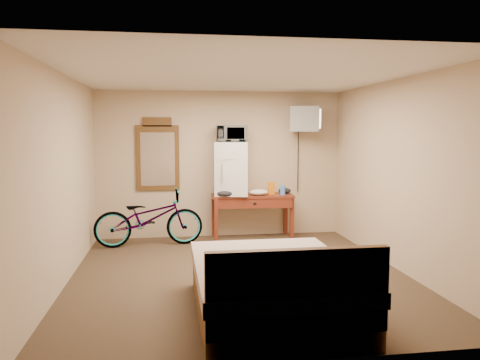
{
  "coord_description": "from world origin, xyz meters",
  "views": [
    {
      "loc": [
        -0.84,
        -5.72,
        1.81
      ],
      "look_at": [
        0.13,
        0.86,
        1.12
      ],
      "focal_mm": 35.0,
      "sensor_mm": 36.0,
      "label": 1
    }
  ],
  "objects": [
    {
      "name": "bed",
      "position": [
        0.14,
        -1.37,
        0.29
      ],
      "size": [
        1.52,
        2.01,
        0.9
      ],
      "color": "brown",
      "rests_on": "floor"
    },
    {
      "name": "blue_cup",
      "position": [
        1.02,
        1.92,
        0.83
      ],
      "size": [
        0.09,
        0.09,
        0.16
      ],
      "primitive_type": "cylinder",
      "color": "#4483E8",
      "rests_on": "desk"
    },
    {
      "name": "snack_bag",
      "position": [
        0.84,
        2.0,
        0.86
      ],
      "size": [
        0.12,
        0.09,
        0.21
      ],
      "primitive_type": "cube",
      "rotation": [
        0.0,
        0.0,
        0.33
      ],
      "color": "orange",
      "rests_on": "desk"
    },
    {
      "name": "desk",
      "position": [
        0.52,
        2.0,
        0.63
      ],
      "size": [
        1.41,
        0.61,
        0.75
      ],
      "color": "maroon",
      "rests_on": "floor"
    },
    {
      "name": "cloth_dark_b",
      "position": [
        1.09,
        2.07,
        0.8
      ],
      "size": [
        0.22,
        0.18,
        0.1
      ],
      "primitive_type": "ellipsoid",
      "color": "black",
      "rests_on": "desk"
    },
    {
      "name": "room",
      "position": [
        -0.0,
        0.0,
        1.25
      ],
      "size": [
        4.6,
        4.64,
        2.5
      ],
      "color": "#402F20",
      "rests_on": "ground"
    },
    {
      "name": "wall_mirror",
      "position": [
        -1.06,
        2.27,
        1.42
      ],
      "size": [
        0.72,
        0.04,
        1.22
      ],
      "color": "brown",
      "rests_on": "room"
    },
    {
      "name": "cloth_dark_a",
      "position": [
        0.03,
        1.84,
        0.8
      ],
      "size": [
        0.29,
        0.21,
        0.11
      ],
      "primitive_type": "ellipsoid",
      "color": "black",
      "rests_on": "desk"
    },
    {
      "name": "bicycle",
      "position": [
        -1.2,
        1.72,
        0.45
      ],
      "size": [
        1.75,
        0.75,
        0.89
      ],
      "primitive_type": "imported",
      "rotation": [
        0.0,
        0.0,
        1.66
      ],
      "color": "black",
      "rests_on": "floor"
    },
    {
      "name": "microwave",
      "position": [
        0.17,
        2.03,
        1.78
      ],
      "size": [
        0.51,
        0.36,
        0.27
      ],
      "primitive_type": "imported",
      "rotation": [
        0.0,
        0.0,
        -0.04
      ],
      "color": "white",
      "rests_on": "mini_fridge"
    },
    {
      "name": "crt_television",
      "position": [
        1.42,
        2.02,
        2.02
      ],
      "size": [
        0.59,
        0.65,
        0.42
      ],
      "color": "black",
      "rests_on": "room"
    },
    {
      "name": "mini_fridge",
      "position": [
        0.17,
        2.03,
        1.2
      ],
      "size": [
        0.63,
        0.61,
        0.89
      ],
      "color": "white",
      "rests_on": "desk"
    },
    {
      "name": "cloth_cream",
      "position": [
        0.61,
        1.93,
        0.8
      ],
      "size": [
        0.32,
        0.25,
        0.1
      ],
      "primitive_type": "ellipsoid",
      "color": "beige",
      "rests_on": "desk"
    }
  ]
}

